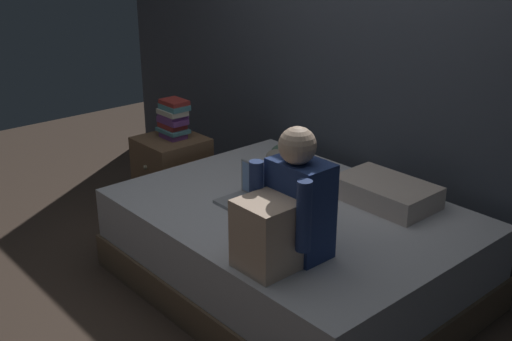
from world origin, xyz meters
TOP-DOWN VIEW (x-y plane):
  - ground_plane at (0.00, 0.00)m, footprint 8.00×8.00m
  - wall_back at (0.00, 1.20)m, footprint 5.60×0.10m
  - bed at (0.20, 0.30)m, footprint 2.00×1.50m
  - nightstand at (-1.10, 0.34)m, footprint 0.44×0.46m
  - person_sitting at (0.60, -0.14)m, footprint 0.39×0.44m
  - laptop at (0.01, 0.14)m, footprint 0.32×0.23m
  - pillow at (0.51, 0.75)m, footprint 0.56×0.36m
  - book_stack at (-1.11, 0.38)m, footprint 0.23×0.17m
  - clothes_pile at (-0.33, 0.75)m, footprint 0.24×0.27m

SIDE VIEW (x-z plane):
  - ground_plane at x=0.00m, z-range 0.00..0.00m
  - bed at x=0.20m, z-range 0.00..0.52m
  - nightstand at x=-1.10m, z-range 0.00..0.60m
  - laptop at x=0.01m, z-range 0.47..0.69m
  - clothes_pile at x=-0.33m, z-range 0.51..0.64m
  - pillow at x=0.51m, z-range 0.52..0.65m
  - book_stack at x=-1.11m, z-range 0.60..0.88m
  - person_sitting at x=0.60m, z-range 0.44..1.10m
  - wall_back at x=0.00m, z-range 0.00..2.70m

